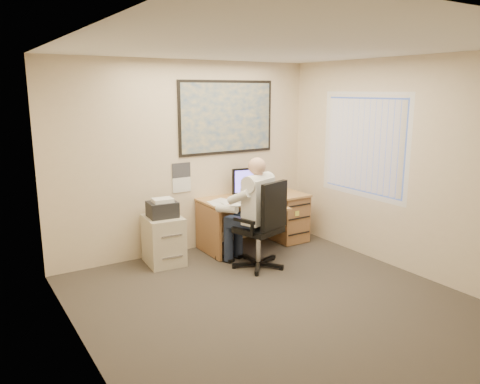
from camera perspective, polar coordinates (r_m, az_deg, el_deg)
room_shell at (r=4.77m, az=5.45°, el=0.89°), size 4.00×4.50×2.70m
desk at (r=7.18m, az=3.85°, el=-2.60°), size 1.60×0.97×1.15m
world_map at (r=6.90m, az=-1.59°, el=9.08°), size 1.56×0.03×1.06m
wall_calendar at (r=6.66m, az=-7.14°, el=1.76°), size 0.28×0.01×0.42m
window_blinds at (r=6.64m, az=14.81°, el=5.52°), size 0.06×1.40×1.30m
filing_cabinet at (r=6.36m, az=-9.33°, el=-5.27°), size 0.51×0.59×0.90m
office_chair at (r=6.13m, az=2.40°, el=-6.23°), size 0.87×0.87×1.17m
person at (r=6.09m, az=2.11°, el=-2.56°), size 0.86×1.01×1.46m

